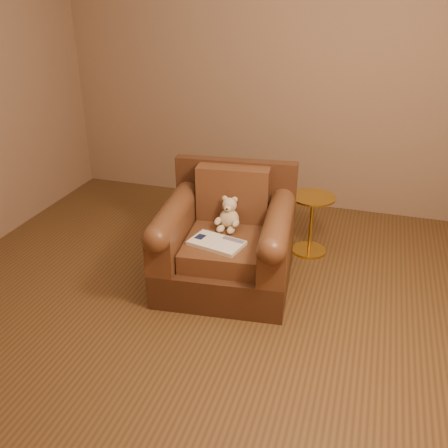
% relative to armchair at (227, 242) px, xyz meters
% --- Properties ---
extents(floor, '(4.00, 4.00, 0.00)m').
position_rel_armchair_xyz_m(floor, '(-0.09, -0.42, -0.32)').
color(floor, brown).
rests_on(floor, ground).
extents(room, '(4.02, 4.02, 2.71)m').
position_rel_armchair_xyz_m(room, '(-0.09, -0.42, 1.39)').
color(room, '#8C6E56').
rests_on(room, ground).
extents(armchair, '(1.01, 0.97, 0.83)m').
position_rel_armchair_xyz_m(armchair, '(0.00, 0.00, 0.00)').
color(armchair, '#412515').
rests_on(armchair, floor).
extents(teddy_bear, '(0.18, 0.20, 0.25)m').
position_rel_armchair_xyz_m(teddy_bear, '(-0.01, 0.08, 0.17)').
color(teddy_bear, beige).
rests_on(teddy_bear, armchair).
extents(guidebook, '(0.40, 0.29, 0.03)m').
position_rel_armchair_xyz_m(guidebook, '(-0.02, -0.20, 0.09)').
color(guidebook, beige).
rests_on(guidebook, armchair).
extents(side_table, '(0.35, 0.35, 0.50)m').
position_rel_armchair_xyz_m(side_table, '(0.52, 0.62, -0.05)').
color(side_table, gold).
rests_on(side_table, floor).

